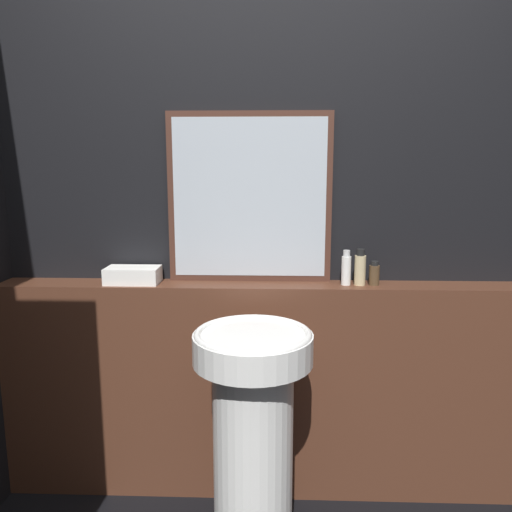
% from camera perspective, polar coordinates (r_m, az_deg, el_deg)
% --- Properties ---
extents(wall_back, '(8.00, 0.06, 2.50)m').
position_cam_1_polar(wall_back, '(2.17, 1.49, 5.29)').
color(wall_back, black).
rests_on(wall_back, ground_plane).
extents(vanity_counter, '(2.29, 0.17, 0.95)m').
position_cam_1_polar(vanity_counter, '(2.26, 1.37, -14.98)').
color(vanity_counter, '#512D1E').
rests_on(vanity_counter, ground_plane).
extents(pedestal_sink, '(0.42, 0.42, 0.87)m').
position_cam_1_polar(pedestal_sink, '(1.91, -0.34, -19.40)').
color(pedestal_sink, white).
rests_on(pedestal_sink, ground_plane).
extents(mirror, '(0.69, 0.03, 0.71)m').
position_cam_1_polar(mirror, '(2.12, -0.73, 6.64)').
color(mirror, '#47281E').
rests_on(mirror, vanity_counter).
extents(towel_stack, '(0.22, 0.13, 0.07)m').
position_cam_1_polar(towel_stack, '(2.18, -13.88, -2.14)').
color(towel_stack, white).
rests_on(towel_stack, vanity_counter).
extents(shampoo_bottle, '(0.04, 0.04, 0.15)m').
position_cam_1_polar(shampoo_bottle, '(2.11, 10.26, -1.46)').
color(shampoo_bottle, white).
rests_on(shampoo_bottle, vanity_counter).
extents(conditioner_bottle, '(0.05, 0.05, 0.15)m').
position_cam_1_polar(conditioner_bottle, '(2.12, 11.81, -1.40)').
color(conditioner_bottle, '#C6B284').
rests_on(conditioner_bottle, vanity_counter).
extents(lotion_bottle, '(0.04, 0.04, 0.10)m').
position_cam_1_polar(lotion_bottle, '(2.14, 13.36, -2.02)').
color(lotion_bottle, '#4C3823').
rests_on(lotion_bottle, vanity_counter).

